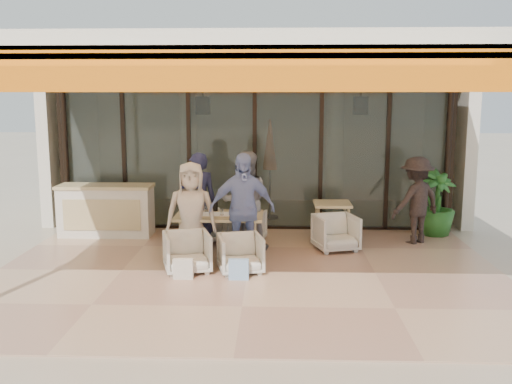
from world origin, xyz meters
TOP-DOWN VIEW (x-y plane):
  - ground at (0.00, 0.00)m, footprint 70.00×70.00m
  - terrace_floor at (0.00, 0.00)m, footprint 8.00×6.00m
  - terrace_structure at (0.00, -0.26)m, footprint 8.00×6.00m
  - glass_storefront at (0.00, 3.00)m, footprint 8.08×0.10m
  - interior_block at (0.01, 5.31)m, footprint 9.05×3.62m
  - host_counter at (-2.91, 2.30)m, footprint 1.85×0.65m
  - dining_table at (-0.54, 0.97)m, footprint 1.50×0.90m
  - chair_far_left at (-0.96, 1.92)m, footprint 0.90×0.87m
  - chair_far_right at (-0.12, 1.92)m, footprint 0.78×0.74m
  - chair_near_left at (-0.96, 0.02)m, footprint 0.85×0.82m
  - chair_near_right at (-0.12, 0.02)m, footprint 0.79×0.76m
  - diner_navy at (-0.96, 1.42)m, footprint 0.72×0.55m
  - diner_grey at (-0.12, 1.42)m, footprint 0.94×0.77m
  - diner_cream at (-0.96, 0.52)m, footprint 0.87×0.60m
  - diner_periwinkle at (-0.12, 0.52)m, footprint 1.16×0.67m
  - tote_bag_cream at (-0.96, -0.38)m, footprint 0.30×0.10m
  - tote_bag_blue at (-0.12, -0.38)m, footprint 0.30×0.10m
  - side_table at (1.52, 2.13)m, footprint 0.70×0.70m
  - side_chair at (1.52, 1.38)m, footprint 0.86×0.83m
  - standing_woman at (3.06, 1.95)m, footprint 1.23×1.07m
  - potted_palm at (3.61, 2.58)m, footprint 0.99×0.99m

SIDE VIEW (x-z plane):
  - ground at x=0.00m, z-range 0.00..0.00m
  - terrace_floor at x=0.00m, z-range 0.00..0.01m
  - tote_bag_cream at x=-0.96m, z-range 0.00..0.34m
  - tote_bag_blue at x=-0.12m, z-range 0.00..0.34m
  - chair_far_right at x=-0.12m, z-range 0.00..0.68m
  - chair_near_right at x=-0.12m, z-range 0.00..0.68m
  - chair_near_left at x=-0.96m, z-range 0.00..0.72m
  - chair_far_left at x=-0.96m, z-range 0.00..0.73m
  - side_chair at x=1.52m, z-range 0.00..0.73m
  - host_counter at x=-2.91m, z-range 0.01..1.05m
  - side_table at x=1.52m, z-range 0.27..1.01m
  - potted_palm at x=3.61m, z-range 0.00..1.33m
  - dining_table at x=-0.54m, z-range 0.22..1.15m
  - standing_woman at x=3.06m, z-range 0.00..1.66m
  - diner_cream at x=-0.96m, z-range 0.00..1.70m
  - diner_navy at x=-0.96m, z-range 0.00..1.78m
  - diner_grey at x=-0.12m, z-range 0.00..1.80m
  - diner_periwinkle at x=-0.12m, z-range 0.00..1.86m
  - glass_storefront at x=0.00m, z-range 0.00..3.20m
  - interior_block at x=0.01m, z-range 0.47..3.99m
  - terrace_structure at x=0.00m, z-range 1.55..4.95m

